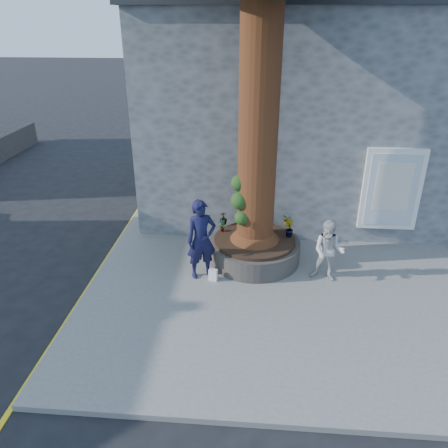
{
  "coord_description": "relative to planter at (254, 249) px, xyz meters",
  "views": [
    {
      "loc": [
        0.82,
        -7.75,
        5.8
      ],
      "look_at": [
        0.05,
        1.68,
        1.25
      ],
      "focal_mm": 35.0,
      "sensor_mm": 36.0,
      "label": 1
    }
  ],
  "objects": [
    {
      "name": "plant_a",
      "position": [
        -0.85,
        0.34,
        0.47
      ],
      "size": [
        0.21,
        0.18,
        0.33
      ],
      "primitive_type": "imported",
      "rotation": [
        0.0,
        0.0,
        0.47
      ],
      "color": "gray",
      "rests_on": "planter"
    },
    {
      "name": "pavement",
      "position": [
        0.7,
        -1.0,
        -0.35
      ],
      "size": [
        9.0,
        8.0,
        0.12
      ],
      "primitive_type": "cube",
      "color": "slate",
      "rests_on": "ground"
    },
    {
      "name": "plant_b",
      "position": [
        0.85,
        0.19,
        0.53
      ],
      "size": [
        0.33,
        0.33,
        0.44
      ],
      "primitive_type": "imported",
      "rotation": [
        0.0,
        0.0,
        2.19
      ],
      "color": "gray",
      "rests_on": "planter"
    },
    {
      "name": "woman",
      "position": [
        1.71,
        -0.79,
        0.46
      ],
      "size": [
        0.86,
        0.75,
        1.51
      ],
      "primitive_type": "imported",
      "rotation": [
        0.0,
        0.0,
        -0.27
      ],
      "color": "beige",
      "rests_on": "pavement"
    },
    {
      "name": "ground",
      "position": [
        -0.8,
        -2.0,
        -0.41
      ],
      "size": [
        120.0,
        120.0,
        0.0
      ],
      "primitive_type": "plane",
      "color": "black",
      "rests_on": "ground"
    },
    {
      "name": "man",
      "position": [
        -1.23,
        -0.86,
        0.68
      ],
      "size": [
        0.83,
        0.71,
        1.94
      ],
      "primitive_type": "imported",
      "rotation": [
        0.0,
        0.0,
        0.42
      ],
      "color": "black",
      "rests_on": "pavement"
    },
    {
      "name": "plant_c",
      "position": [
        -0.85,
        0.77,
        0.49
      ],
      "size": [
        0.24,
        0.24,
        0.36
      ],
      "primitive_type": "imported",
      "rotation": [
        0.0,
        0.0,
        3.4
      ],
      "color": "gray",
      "rests_on": "planter"
    },
    {
      "name": "shopping_bag",
      "position": [
        -0.95,
        -1.05,
        -0.15
      ],
      "size": [
        0.22,
        0.16,
        0.28
      ],
      "primitive_type": "cube",
      "rotation": [
        0.0,
        0.0,
        -0.2
      ],
      "color": "white",
      "rests_on": "pavement"
    },
    {
      "name": "plant_d",
      "position": [
        0.85,
        0.85,
        0.46
      ],
      "size": [
        0.3,
        0.33,
        0.3
      ],
      "primitive_type": "imported",
      "rotation": [
        0.0,
        0.0,
        4.98
      ],
      "color": "gray",
      "rests_on": "planter"
    },
    {
      "name": "stone_shop",
      "position": [
        1.7,
        5.2,
        2.75
      ],
      "size": [
        10.3,
        8.3,
        6.3
      ],
      "color": "#545659",
      "rests_on": "ground"
    },
    {
      "name": "planter",
      "position": [
        0.0,
        0.0,
        0.0
      ],
      "size": [
        2.3,
        2.3,
        0.6
      ],
      "color": "black",
      "rests_on": "pavement"
    },
    {
      "name": "yellow_line",
      "position": [
        -3.85,
        -1.0,
        -0.41
      ],
      "size": [
        0.1,
        30.0,
        0.01
      ],
      "primitive_type": "cube",
      "color": "yellow",
      "rests_on": "ground"
    }
  ]
}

